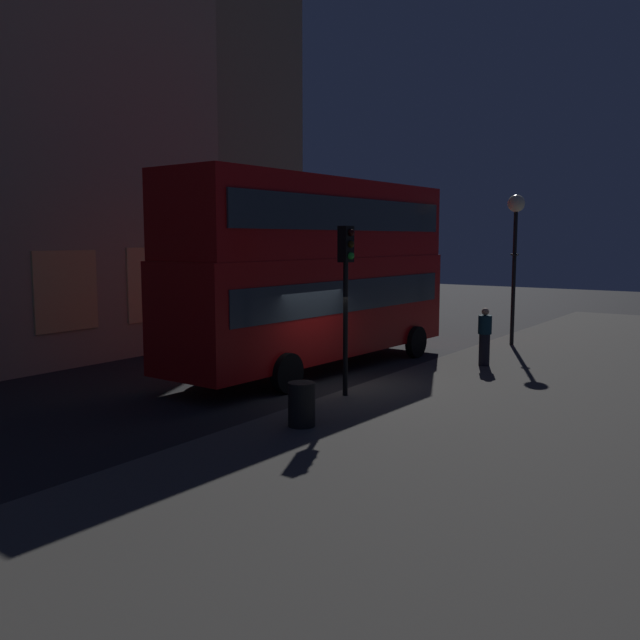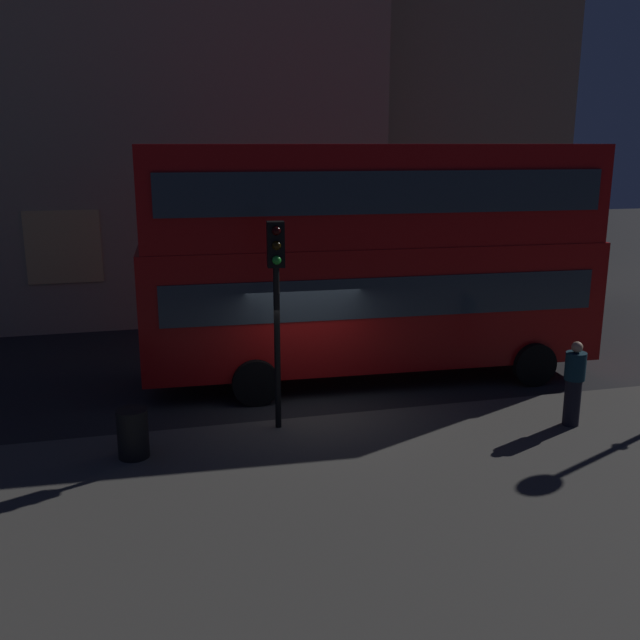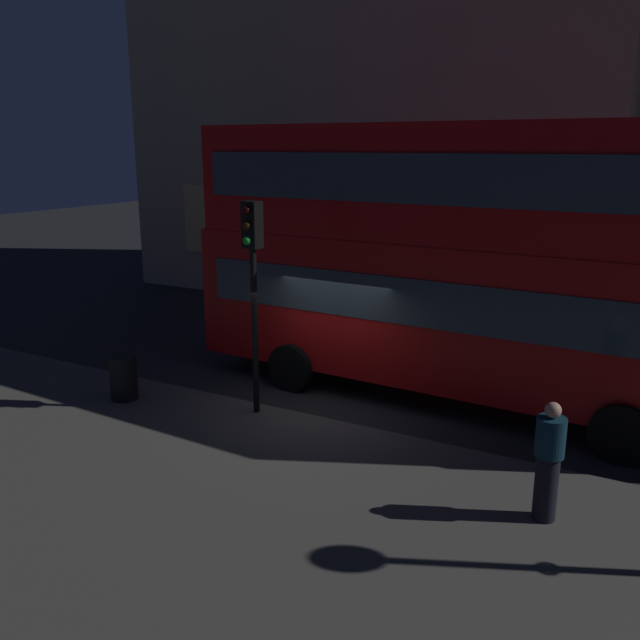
{
  "view_description": "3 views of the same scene",
  "coord_description": "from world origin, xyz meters",
  "px_view_note": "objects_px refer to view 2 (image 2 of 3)",
  "views": [
    {
      "loc": [
        -14.37,
        -9.62,
        3.86
      ],
      "look_at": [
        -0.43,
        0.03,
        1.84
      ],
      "focal_mm": 38.1,
      "sensor_mm": 36.0,
      "label": 1
    },
    {
      "loc": [
        -3.22,
        -13.89,
        5.57
      ],
      "look_at": [
        0.45,
        0.92,
        1.75
      ],
      "focal_mm": 39.75,
      "sensor_mm": 36.0,
      "label": 2
    },
    {
      "loc": [
        6.13,
        -11.14,
        5.15
      ],
      "look_at": [
        -0.14,
        0.21,
        1.77
      ],
      "focal_mm": 37.88,
      "sensor_mm": 36.0,
      "label": 3
    }
  ],
  "objects_px": {
    "traffic_light_near_kerb": "(276,282)",
    "pedestrian": "(574,383)",
    "double_decker_bus": "(372,252)",
    "litter_bin": "(133,433)"
  },
  "relations": [
    {
      "from": "double_decker_bus",
      "to": "pedestrian",
      "type": "xyz_separation_m",
      "value": [
        2.87,
        -4.07,
        -2.1
      ]
    },
    {
      "from": "double_decker_bus",
      "to": "pedestrian",
      "type": "relative_size",
      "value": 6.34
    },
    {
      "from": "pedestrian",
      "to": "litter_bin",
      "type": "relative_size",
      "value": 1.93
    },
    {
      "from": "traffic_light_near_kerb",
      "to": "pedestrian",
      "type": "height_order",
      "value": "traffic_light_near_kerb"
    },
    {
      "from": "double_decker_bus",
      "to": "traffic_light_near_kerb",
      "type": "relative_size",
      "value": 2.69
    },
    {
      "from": "double_decker_bus",
      "to": "traffic_light_near_kerb",
      "type": "height_order",
      "value": "double_decker_bus"
    },
    {
      "from": "double_decker_bus",
      "to": "pedestrian",
      "type": "height_order",
      "value": "double_decker_bus"
    },
    {
      "from": "traffic_light_near_kerb",
      "to": "pedestrian",
      "type": "xyz_separation_m",
      "value": [
        5.67,
        -1.27,
        -2.04
      ]
    },
    {
      "from": "double_decker_bus",
      "to": "traffic_light_near_kerb",
      "type": "xyz_separation_m",
      "value": [
        -2.8,
        -2.8,
        -0.07
      ]
    },
    {
      "from": "double_decker_bus",
      "to": "traffic_light_near_kerb",
      "type": "bearing_deg",
      "value": -132.52
    }
  ]
}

